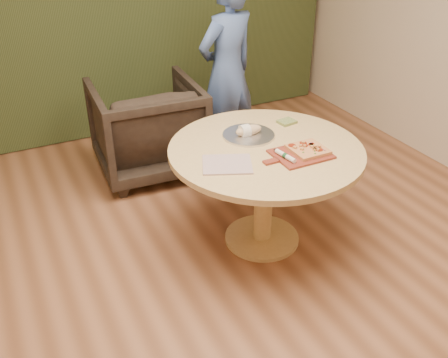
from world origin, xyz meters
name	(u,v)px	position (x,y,z in m)	size (l,w,h in m)	color
room_shell	(257,92)	(0.00, 0.00, 1.40)	(5.04, 6.04, 2.84)	#9C613E
pedestal_table	(265,166)	(0.43, 0.58, 0.61)	(1.29, 1.29, 0.75)	#DDB571
pizza_paddle	(300,155)	(0.56, 0.38, 0.76)	(0.45, 0.28, 0.01)	maroon
flatbread_pizza	(308,149)	(0.62, 0.39, 0.78)	(0.22, 0.22, 0.04)	tan
cutlery_roll	(285,156)	(0.44, 0.37, 0.78)	(0.05, 0.20, 0.03)	silver
newspaper	(227,164)	(0.09, 0.48, 0.76)	(0.30, 0.25, 0.01)	silver
serving_tray	(249,135)	(0.41, 0.78, 0.76)	(0.36, 0.36, 0.02)	silver
bread_roll	(248,130)	(0.40, 0.78, 0.79)	(0.19, 0.09, 0.09)	#D7B683
green_packet	(287,122)	(0.76, 0.84, 0.76)	(0.12, 0.10, 0.02)	#586A30
armchair	(147,124)	(0.05, 1.93, 0.45)	(0.88, 0.82, 0.90)	black
person_standing	(227,72)	(0.78, 1.83, 0.83)	(0.61, 0.40, 1.67)	#456098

